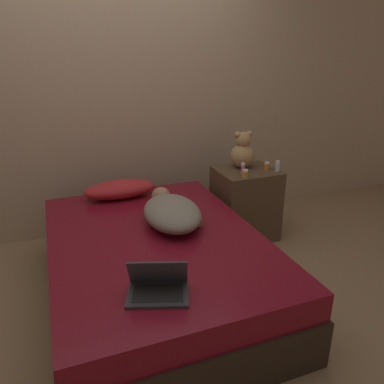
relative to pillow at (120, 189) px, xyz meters
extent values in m
plane|color=#937551|center=(0.08, -0.77, -0.54)|extent=(12.00, 12.00, 0.00)
cube|color=tan|center=(0.08, 0.46, 0.76)|extent=(8.00, 0.06, 2.60)
cube|color=#2D2319|center=(0.08, -0.77, -0.39)|extent=(1.38, 1.91, 0.30)
cube|color=maroon|center=(0.08, -0.77, -0.16)|extent=(1.35, 1.87, 0.17)
cube|color=brown|center=(1.09, -0.18, -0.22)|extent=(0.52, 0.45, 0.64)
ellipsoid|color=red|center=(0.00, 0.00, 0.00)|extent=(0.59, 0.26, 0.15)
ellipsoid|color=gray|center=(0.24, -0.64, 0.02)|extent=(0.43, 0.62, 0.18)
sphere|color=#A87556|center=(0.27, -0.28, 0.00)|extent=(0.15, 0.15, 0.15)
cylinder|color=#A87556|center=(0.42, -0.63, -0.04)|extent=(0.08, 0.27, 0.06)
cube|color=#333338|center=(-0.08, -1.40, -0.06)|extent=(0.36, 0.29, 0.02)
cube|color=black|center=(-0.08, -1.40, -0.06)|extent=(0.28, 0.22, 0.00)
cube|color=#333338|center=(-0.07, -1.35, 0.03)|extent=(0.32, 0.20, 0.18)
cube|color=black|center=(-0.07, -1.35, 0.03)|extent=(0.28, 0.17, 0.16)
sphere|color=tan|center=(1.08, -0.09, 0.20)|extent=(0.21, 0.21, 0.21)
sphere|color=tan|center=(1.08, -0.09, 0.35)|extent=(0.14, 0.14, 0.14)
sphere|color=tan|center=(1.03, -0.09, 0.40)|extent=(0.06, 0.06, 0.06)
sphere|color=tan|center=(1.14, -0.09, 0.40)|extent=(0.06, 0.06, 0.06)
cylinder|color=pink|center=(1.01, -0.25, 0.13)|extent=(0.03, 0.03, 0.07)
cylinder|color=white|center=(1.01, -0.25, 0.18)|extent=(0.03, 0.03, 0.02)
cylinder|color=orange|center=(1.25, -0.23, 0.12)|extent=(0.04, 0.04, 0.05)
cylinder|color=white|center=(1.25, -0.23, 0.16)|extent=(0.04, 0.04, 0.01)
cylinder|color=silver|center=(1.32, -0.30, 0.13)|extent=(0.04, 0.04, 0.07)
cylinder|color=white|center=(1.32, -0.30, 0.18)|extent=(0.04, 0.04, 0.02)
cylinder|color=gold|center=(0.98, -0.35, 0.12)|extent=(0.05, 0.05, 0.05)
cylinder|color=white|center=(0.98, -0.35, 0.16)|extent=(0.05, 0.05, 0.01)
camera|label=1|loc=(-0.49, -2.92, 1.09)|focal=35.00mm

